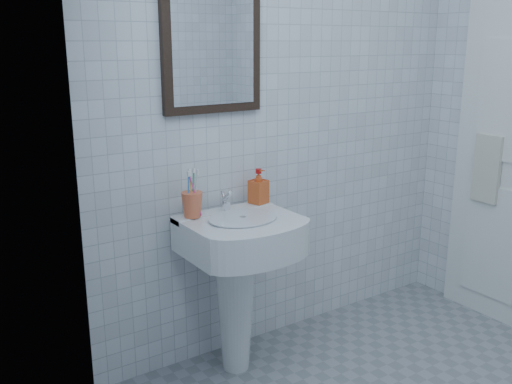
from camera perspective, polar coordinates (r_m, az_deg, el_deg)
wall_back at (r=2.94m, az=3.28°, el=8.75°), size 2.20×0.02×2.50m
wall_left at (r=1.35m, az=-3.17°, el=1.44°), size 0.02×2.40×2.50m
washbasin at (r=2.69m, az=-1.88°, el=-7.58°), size 0.52×0.38×0.80m
faucet at (r=2.67m, az=-3.01°, el=-1.03°), size 0.04×0.09×0.11m
toothbrush_cup at (r=2.59m, az=-6.40°, el=-1.27°), size 0.11×0.11×0.12m
soap_dispenser at (r=2.79m, az=0.25°, el=0.59°), size 0.10×0.10×0.17m
wall_mirror at (r=2.66m, az=-4.40°, el=14.56°), size 0.50×0.04×0.62m
towel_ring at (r=3.42m, az=22.56°, el=5.13°), size 0.01×0.18×0.18m
hand_towel at (r=3.44m, az=22.08°, el=2.15°), size 0.03×0.16×0.38m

